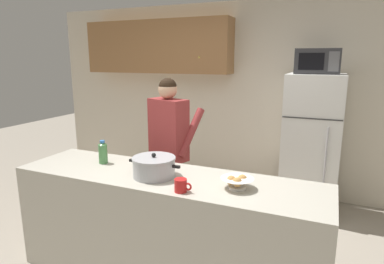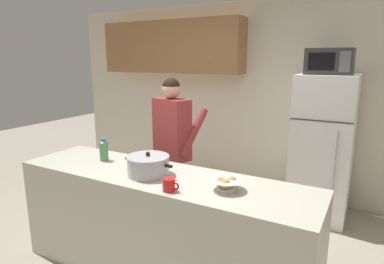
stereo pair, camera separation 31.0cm
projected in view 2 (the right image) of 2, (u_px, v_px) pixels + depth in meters
back_wall_unit at (234, 87)px, 4.61m from camera, size 6.00×0.48×2.60m
kitchen_island at (160, 226)px, 2.79m from camera, size 2.58×0.68×0.92m
refrigerator at (322, 148)px, 3.81m from camera, size 0.64×0.68×1.68m
microwave at (330, 61)px, 3.57m from camera, size 0.48×0.37×0.28m
person_near_pot at (173, 137)px, 3.47m from camera, size 0.60×0.54×1.66m
cooking_pot at (148, 165)px, 2.66m from camera, size 0.46×0.35×0.20m
coffee_mug at (169, 185)px, 2.34m from camera, size 0.13×0.09×0.10m
bread_bowl at (226, 184)px, 2.36m from camera, size 0.24×0.24×0.10m
bottle_near_edge at (104, 150)px, 3.04m from camera, size 0.08×0.08×0.21m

